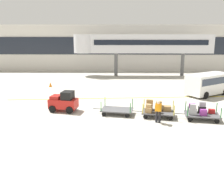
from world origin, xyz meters
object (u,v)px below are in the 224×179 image
object	(u,v)px
baggage_cart_tail	(200,112)
safety_cone_far	(50,85)
baggage_tug	(64,102)
baggage_cart_middle	(157,109)
baggage_cart_lead	(117,110)
shuttle_van	(208,83)
baggage_handler	(158,110)

from	to	relation	value
baggage_cart_tail	safety_cone_far	world-z (taller)	baggage_cart_tail
baggage_tug	baggage_cart_middle	distance (m)	7.05
baggage_cart_lead	shuttle_van	bearing A→B (deg)	34.67
shuttle_van	safety_cone_far	distance (m)	16.93
baggage_cart_tail	baggage_handler	bearing A→B (deg)	-166.22
baggage_cart_lead	baggage_cart_middle	xyz separation A→B (m)	(2.86, -0.44, 0.20)
baggage_tug	baggage_cart_lead	bearing A→B (deg)	-10.14
baggage_handler	safety_cone_far	world-z (taller)	baggage_handler
baggage_cart_middle	baggage_handler	world-z (taller)	baggage_handler
baggage_cart_middle	baggage_cart_lead	bearing A→B (deg)	171.21
baggage_cart_lead	baggage_cart_tail	size ratio (longest dim) A/B	1.00
baggage_cart_middle	shuttle_van	size ratio (longest dim) A/B	0.61
baggage_cart_middle	shuttle_van	bearing A→B (deg)	47.40
baggage_cart_lead	safety_cone_far	bearing A→B (deg)	127.96
shuttle_van	safety_cone_far	xyz separation A→B (m)	(-16.54, 3.49, -0.96)
baggage_cart_middle	baggage_handler	distance (m)	1.34
baggage_tug	baggage_cart_tail	world-z (taller)	baggage_tug
baggage_handler	shuttle_van	xyz separation A→B (m)	(6.24, 7.94, 0.37)
safety_cone_far	baggage_handler	bearing A→B (deg)	-47.96
baggage_cart_middle	safety_cone_far	world-z (taller)	baggage_cart_middle
baggage_tug	shuttle_van	distance (m)	14.18
baggage_cart_lead	safety_cone_far	world-z (taller)	baggage_cart_lead
baggage_tug	baggage_cart_lead	size ratio (longest dim) A/B	0.73
baggage_cart_tail	baggage_handler	size ratio (longest dim) A/B	1.97
baggage_cart_tail	safety_cone_far	xyz separation A→B (m)	(-13.35, 10.68, -0.28)
baggage_cart_tail	baggage_tug	bearing A→B (deg)	170.14
baggage_handler	shuttle_van	bearing A→B (deg)	51.86
baggage_cart_tail	baggage_handler	world-z (taller)	baggage_handler
baggage_cart_middle	safety_cone_far	size ratio (longest dim) A/B	5.60
baggage_cart_lead	shuttle_van	size ratio (longest dim) A/B	0.61
safety_cone_far	shuttle_van	bearing A→B (deg)	-11.91
baggage_cart_lead	baggage_handler	world-z (taller)	baggage_handler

